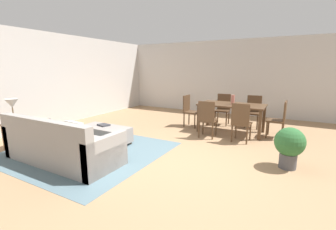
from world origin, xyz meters
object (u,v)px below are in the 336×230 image
dining_chair_near_right (241,120)px  table_lamp (12,104)px  couch (61,146)px  dining_chair_head_west (189,109)px  vase_centerpiece (233,100)px  dining_chair_head_east (280,117)px  dining_chair_near_left (207,117)px  dining_chair_far_right (253,110)px  side_table (15,129)px  book_on_ottoman (104,125)px  potted_plant (289,145)px  dining_chair_far_left (223,107)px  ottoman_table (105,134)px  dining_table (232,108)px

dining_chair_near_right → table_lamp: bearing=-145.9°
couch → dining_chair_head_west: size_ratio=2.44×
dining_chair_near_right → vase_centerpiece: vase_centerpiece is taller
dining_chair_head_east → dining_chair_near_left: bearing=-151.9°
table_lamp → dining_chair_far_right: bearing=46.9°
side_table → book_on_ottoman: size_ratio=2.12×
vase_centerpiece → potted_plant: vase_centerpiece is taller
dining_chair_far_left → vase_centerpiece: vase_centerpiece is taller
couch → dining_chair_head_west: dining_chair_head_west is taller
ottoman_table → dining_chair_head_east: 4.17m
ottoman_table → dining_chair_head_west: (1.03, 2.38, 0.29)m
couch → side_table: (-1.42, -0.02, 0.15)m
dining_chair_far_right → table_lamp: bearing=-133.1°
dining_chair_near_right → dining_chair_head_east: 1.10m
dining_chair_near_left → dining_chair_far_left: (-0.06, 1.62, 0.00)m
dining_chair_far_left → potted_plant: (1.88, -2.62, -0.10)m
dining_chair_far_right → book_on_ottoman: dining_chair_far_right is taller
dining_chair_near_left → vase_centerpiece: (0.41, 0.79, 0.36)m
couch → ottoman_table: 1.18m
dining_table → potted_plant: 2.33m
side_table → dining_chair_head_west: (2.41, 3.57, 0.08)m
dining_table → dining_chair_near_right: bearing=-62.3°
dining_chair_near_left → dining_chair_head_west: bearing=134.6°
dining_table → table_lamp: bearing=-135.9°
couch → dining_chair_near_right: bearing=46.1°
book_on_ottoman → potted_plant: 3.82m
dining_chair_near_right → dining_chair_head_east: (0.76, 0.80, 0.00)m
table_lamp → dining_chair_far_left: (3.20, 4.33, -0.44)m
side_table → dining_chair_near_left: bearing=39.8°
ottoman_table → dining_chair_near_right: (2.68, 1.56, 0.29)m
table_lamp → dining_chair_head_east: size_ratio=0.57×
dining_chair_far_left → dining_chair_head_east: 1.80m
ottoman_table → couch: bearing=-87.7°
dining_table → potted_plant: dining_table is taller
dining_chair_near_left → book_on_ottoman: dining_chair_near_left is taller
ottoman_table → dining_chair_far_right: 4.17m
couch → potted_plant: 4.02m
couch → dining_chair_head_west: 3.69m
ottoman_table → dining_chair_far_left: 3.64m
table_lamp → dining_chair_far_right: table_lamp is taller
table_lamp → book_on_ottoman: (1.28, 1.25, -0.56)m
book_on_ottoman → potted_plant: potted_plant is taller
side_table → dining_chair_near_right: 4.90m
dining_chair_far_left → dining_chair_head_east: size_ratio=1.00×
dining_chair_far_right → book_on_ottoman: 4.18m
table_lamp → dining_chair_near_right: 4.92m
table_lamp → dining_chair_far_right: (4.07, 4.36, -0.44)m
ottoman_table → book_on_ottoman: size_ratio=4.53×
dining_chair_far_left → book_on_ottoman: dining_chair_far_left is taller
table_lamp → dining_table: bearing=44.1°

